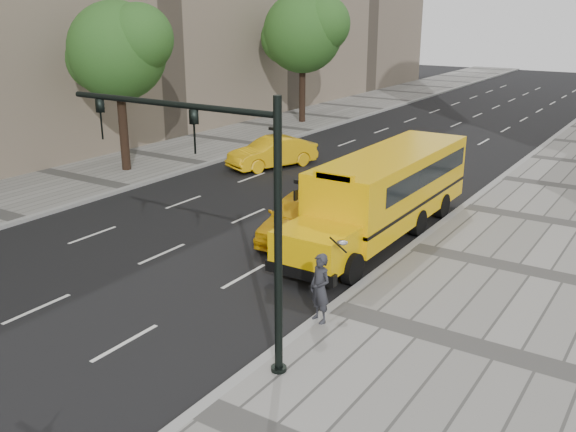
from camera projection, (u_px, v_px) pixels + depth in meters
The scene contains 11 objects.
ground at pixel (269, 220), 25.43m from camera, with size 140.00×140.00×0.00m, color black.
sidewalk_far at pixel (83, 179), 31.10m from camera, with size 6.00×140.00×0.15m, color gray.
curb_museum at pixel (411, 248), 22.30m from camera, with size 0.30×140.00×0.15m, color gray.
curb_far at pixel (126, 189), 29.55m from camera, with size 0.30×140.00×0.15m, color gray.
tree_b at pixel (118, 50), 30.84m from camera, with size 5.35×4.75×8.39m.
tree_c at pixel (304, 32), 44.27m from camera, with size 6.19×5.50×9.08m.
school_bus at pixel (388, 187), 23.51m from camera, with size 2.96×11.56×3.19m.
taxi_near at pixel (299, 216), 23.36m from camera, with size 1.91×4.75×1.62m, color #EFAF0D.
taxi_far at pixel (272, 152), 33.52m from camera, with size 1.67×4.80×1.58m, color #EFAF0D.
pedestrian at pixel (320, 288), 16.69m from camera, with size 0.69×0.45×1.88m, color #28292F.
traffic_signal at pixel (225, 196), 14.17m from camera, with size 6.18×0.36×6.40m.
Camera 1 is at (13.77, -19.80, 8.09)m, focal length 40.00 mm.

